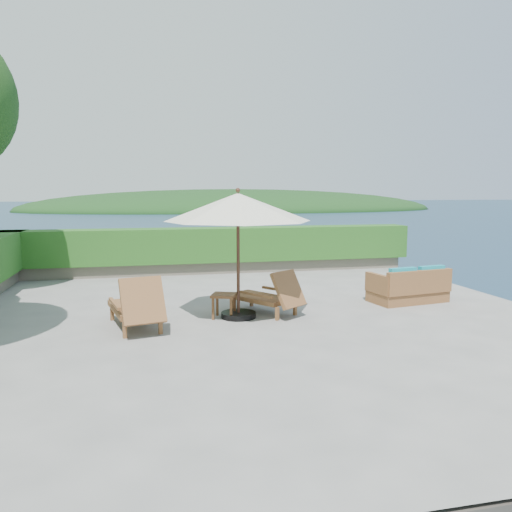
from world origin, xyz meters
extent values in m
plane|color=gray|center=(0.00, 0.00, 0.00)|extent=(12.00, 12.00, 0.00)
cube|color=#4D463D|center=(0.00, 0.00, -1.55)|extent=(12.00, 12.00, 3.00)
plane|color=#162746|center=(0.00, 0.00, -3.00)|extent=(600.00, 600.00, 0.00)
ellipsoid|color=black|center=(25.00, 140.00, -3.00)|extent=(126.00, 57.60, 12.60)
cube|color=#70695A|center=(0.00, 5.60, 0.18)|extent=(12.00, 0.60, 0.36)
cube|color=#1C4C15|center=(0.00, 5.60, 0.85)|extent=(12.40, 0.90, 1.00)
cylinder|color=black|center=(-0.20, 0.11, 0.05)|extent=(0.73, 0.73, 0.11)
cylinder|color=#3D2116|center=(-0.20, 0.11, 1.20)|extent=(0.07, 0.07, 2.40)
cone|color=beige|center=(-0.20, 0.11, 2.13)|extent=(3.04, 3.04, 0.53)
sphere|color=#3D2116|center=(-0.20, 0.11, 2.44)|extent=(0.09, 0.09, 0.09)
cube|color=brown|center=(-2.30, -0.83, 0.14)|extent=(0.08, 0.08, 0.28)
cube|color=brown|center=(-1.71, -0.70, 0.14)|extent=(0.08, 0.08, 0.28)
cube|color=brown|center=(-2.57, 0.43, 0.14)|extent=(0.08, 0.08, 0.28)
cube|color=brown|center=(-1.98, 0.56, 0.14)|extent=(0.08, 0.08, 0.28)
cube|color=brown|center=(-2.16, -0.03, 0.32)|extent=(0.99, 1.51, 0.10)
cube|color=brown|center=(-1.99, -0.81, 0.62)|extent=(0.79, 0.59, 0.75)
cube|color=brown|center=(-2.47, -0.32, 0.48)|extent=(0.26, 0.90, 0.05)
cube|color=brown|center=(-1.76, -0.16, 0.48)|extent=(0.26, 0.90, 0.05)
cube|color=brown|center=(0.47, -0.26, 0.13)|extent=(0.08, 0.08, 0.25)
cube|color=brown|center=(0.92, 0.05, 0.13)|extent=(0.08, 0.08, 0.25)
cube|color=brown|center=(-0.20, 0.70, 0.13)|extent=(0.08, 0.08, 0.25)
cube|color=brown|center=(0.25, 1.01, 0.13)|extent=(0.08, 0.08, 0.25)
cube|color=brown|center=(0.30, 0.45, 0.29)|extent=(1.25, 1.41, 0.09)
cube|color=brown|center=(0.72, -0.15, 0.57)|extent=(0.76, 0.71, 0.68)
cube|color=brown|center=(0.14, 0.10, 0.44)|extent=(0.52, 0.71, 0.05)
cube|color=brown|center=(0.69, 0.48, 0.44)|extent=(0.52, 0.71, 0.05)
cube|color=brown|center=(-0.70, 0.04, 0.21)|extent=(0.06, 0.06, 0.42)
cube|color=brown|center=(-0.38, -0.09, 0.21)|extent=(0.06, 0.06, 0.42)
cube|color=brown|center=(-0.58, 0.36, 0.21)|extent=(0.06, 0.06, 0.42)
cube|color=brown|center=(-0.25, 0.24, 0.21)|extent=(0.06, 0.06, 0.42)
cube|color=brown|center=(-0.48, 0.14, 0.45)|extent=(0.58, 0.58, 0.05)
cube|color=brown|center=(3.70, 0.68, 0.18)|extent=(1.75, 1.08, 0.37)
cube|color=brown|center=(3.77, 0.30, 0.50)|extent=(1.64, 0.39, 0.50)
cube|color=brown|center=(2.93, 0.55, 0.46)|extent=(0.24, 0.83, 0.41)
cube|color=brown|center=(4.48, 0.81, 0.46)|extent=(0.24, 0.83, 0.41)
cube|color=teal|center=(3.32, 0.66, 0.45)|extent=(0.81, 0.76, 0.16)
cube|color=teal|center=(4.08, 0.79, 0.45)|extent=(0.81, 0.76, 0.16)
cube|color=teal|center=(3.37, 0.33, 0.66)|extent=(0.65, 0.23, 0.33)
cube|color=teal|center=(4.13, 0.45, 0.66)|extent=(0.65, 0.23, 0.33)
camera|label=1|loc=(-1.94, -9.13, 2.41)|focal=35.00mm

